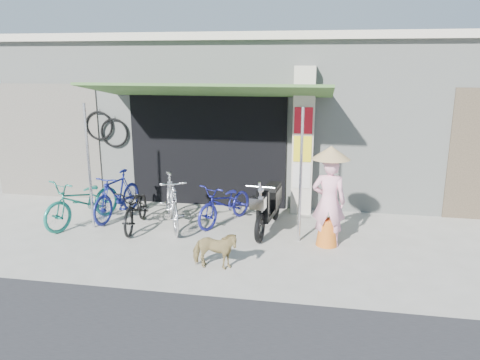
% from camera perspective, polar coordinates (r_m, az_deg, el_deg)
% --- Properties ---
extents(ground, '(80.00, 80.00, 0.00)m').
position_cam_1_polar(ground, '(7.81, 0.14, -9.00)').
color(ground, '#ADA89C').
rests_on(ground, ground).
extents(bicycle_shop, '(12.30, 5.30, 3.66)m').
position_cam_1_polar(bicycle_shop, '(12.28, 4.34, 8.41)').
color(bicycle_shop, '#A1A69E').
rests_on(bicycle_shop, ground).
extents(shop_pillar, '(0.42, 0.44, 3.00)m').
position_cam_1_polar(shop_pillar, '(9.65, 7.71, 4.69)').
color(shop_pillar, beige).
rests_on(shop_pillar, ground).
extents(awning, '(4.60, 1.88, 2.72)m').
position_cam_1_polar(awning, '(8.97, -3.78, 10.60)').
color(awning, '#395E2A').
rests_on(awning, ground).
extents(neighbour_left, '(2.60, 0.06, 2.60)m').
position_cam_1_polar(neighbour_left, '(11.64, -22.51, 4.38)').
color(neighbour_left, '#6B665B').
rests_on(neighbour_left, ground).
extents(bike_teal, '(1.22, 1.89, 0.94)m').
position_cam_1_polar(bike_teal, '(9.53, -18.57, -2.42)').
color(bike_teal, '#1A7866').
rests_on(bike_teal, ground).
extents(bike_blue, '(0.70, 1.64, 0.95)m').
position_cam_1_polar(bike_blue, '(9.69, -14.73, -1.82)').
color(bike_blue, navy).
rests_on(bike_blue, ground).
extents(bike_black, '(0.72, 1.56, 0.79)m').
position_cam_1_polar(bike_black, '(9.07, -12.54, -3.33)').
color(bike_black, black).
rests_on(bike_black, ground).
extents(bike_silver, '(1.15, 1.75, 1.03)m').
position_cam_1_polar(bike_silver, '(8.95, -8.31, -2.58)').
color(bike_silver, silver).
rests_on(bike_silver, ground).
extents(bike_navy, '(1.18, 1.65, 0.83)m').
position_cam_1_polar(bike_navy, '(9.08, -1.80, -2.83)').
color(bike_navy, navy).
rests_on(bike_navy, ground).
extents(street_dog, '(0.73, 0.34, 0.61)m').
position_cam_1_polar(street_dog, '(7.18, -3.12, -8.53)').
color(street_dog, '#A08555').
rests_on(street_dog, ground).
extents(moped, '(0.52, 1.80, 1.02)m').
position_cam_1_polar(moped, '(8.75, 3.53, -3.17)').
color(moped, black).
rests_on(moped, ground).
extents(nun, '(0.64, 0.64, 1.74)m').
position_cam_1_polar(nun, '(8.02, 10.79, -2.07)').
color(nun, '#F8A7BC').
rests_on(nun, ground).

